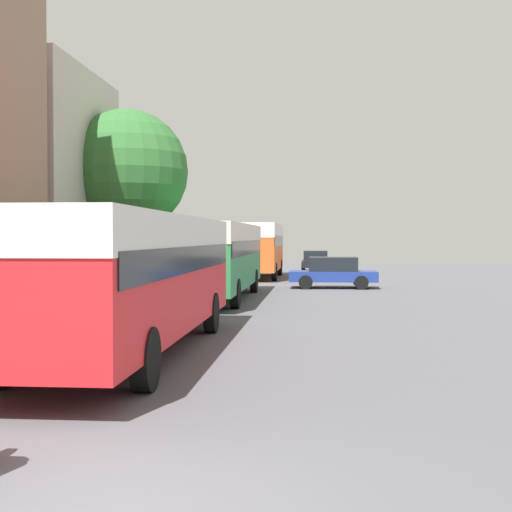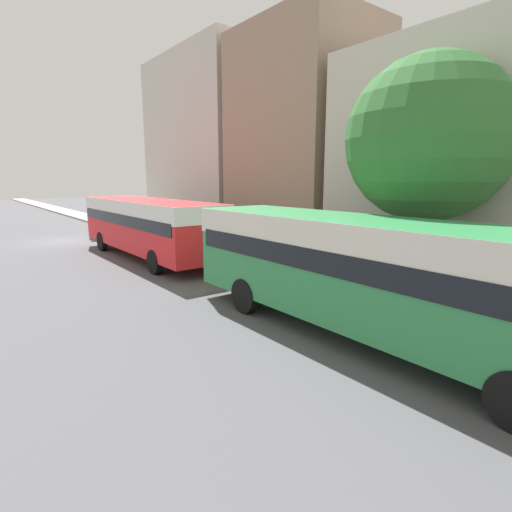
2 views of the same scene
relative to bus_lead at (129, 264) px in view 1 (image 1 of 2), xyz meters
name	(u,v)px [view 1 (image 1 of 2)]	position (x,y,z in m)	size (l,w,h in m)	color
building_far_terrace	(19,188)	(-6.99, 10.96, 2.34)	(5.35, 7.26, 8.36)	beige
bus_lead	(129,264)	(0.00, 0.00, 0.00)	(2.63, 11.02, 2.80)	red
bus_following	(216,250)	(-0.05, 12.94, 0.05)	(2.56, 11.36, 2.88)	#2D8447
bus_third_in_line	(257,243)	(0.28, 27.48, 0.21)	(2.64, 9.09, 3.17)	#EA5B23
car_crossing	(316,260)	(3.68, 36.06, -1.08)	(1.93, 4.42, 1.44)	black
car_far_curb	(333,272)	(4.54, 19.35, -1.08)	(4.08, 1.86, 1.46)	navy
pedestrian_near_curb	(181,263)	(-3.01, 21.13, -0.76)	(0.42, 0.42, 1.83)	#232838
street_tree	(127,171)	(-3.32, 12.14, 3.01)	(4.60, 4.60, 7.02)	brown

